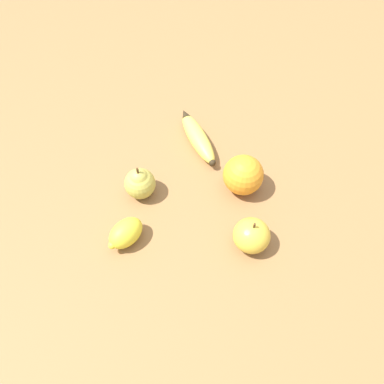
{
  "coord_description": "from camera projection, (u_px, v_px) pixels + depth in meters",
  "views": [
    {
      "loc": [
        0.11,
        0.57,
        0.68
      ],
      "look_at": [
        0.12,
        0.12,
        0.03
      ],
      "focal_mm": 35.0,
      "sensor_mm": 36.0,
      "label": 1
    }
  ],
  "objects": [
    {
      "name": "banana",
      "position": [
        198.0,
        137.0,
        0.89
      ],
      "size": [
        0.11,
        0.18,
        0.04
      ],
      "rotation": [
        0.0,
        0.0,
        5.13
      ],
      "color": "#DBCC4C",
      "rests_on": "ground_plane"
    },
    {
      "name": "ground_plane",
      "position": [
        242.0,
        156.0,
        0.88
      ],
      "size": [
        3.0,
        3.0,
        0.0
      ],
      "primitive_type": "plane",
      "color": "olive"
    },
    {
      "name": "lemon",
      "position": [
        126.0,
        233.0,
        0.74
      ],
      "size": [
        0.09,
        0.09,
        0.05
      ],
      "rotation": [
        0.0,
        0.0,
        0.85
      ],
      "color": "yellow",
      "rests_on": "ground_plane"
    },
    {
      "name": "apple",
      "position": [
        253.0,
        235.0,
        0.73
      ],
      "size": [
        0.07,
        0.07,
        0.08
      ],
      "color": "gold",
      "rests_on": "ground_plane"
    },
    {
      "name": "orange",
      "position": [
        243.0,
        175.0,
        0.8
      ],
      "size": [
        0.09,
        0.09,
        0.09
      ],
      "color": "orange",
      "rests_on": "ground_plane"
    },
    {
      "name": "pear",
      "position": [
        140.0,
        183.0,
        0.79
      ],
      "size": [
        0.07,
        0.07,
        0.08
      ],
      "color": "#B7AD47",
      "rests_on": "ground_plane"
    }
  ]
}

